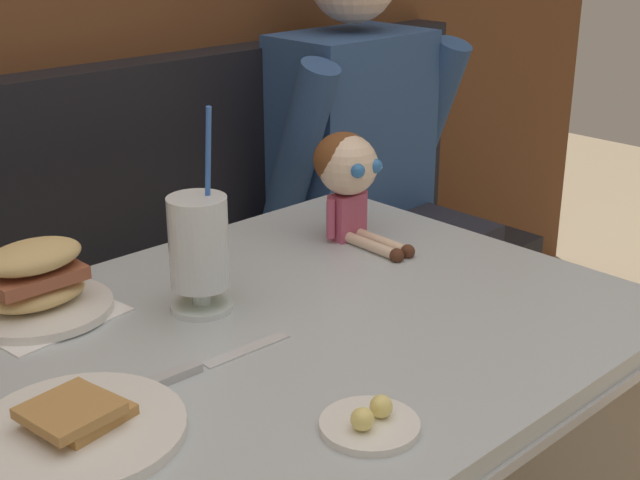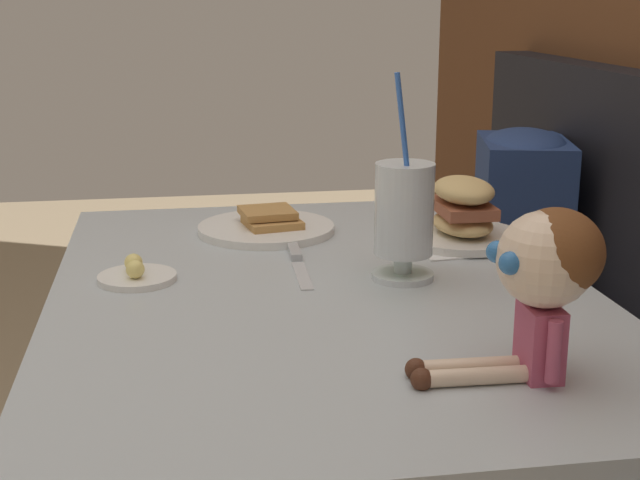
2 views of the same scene
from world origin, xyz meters
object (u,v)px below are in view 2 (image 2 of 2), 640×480
at_px(backpack, 519,210).
at_px(sandwich_plate, 463,216).
at_px(milkshake_glass, 404,216).
at_px(butter_saucer, 137,275).
at_px(toast_plate, 267,226).
at_px(butter_knife, 296,257).
at_px(seated_doll, 545,269).

bearing_deg(backpack, sandwich_plate, -31.03).
relative_size(milkshake_glass, butter_saucer, 2.63).
bearing_deg(butter_saucer, toast_plate, 138.27).
height_order(toast_plate, sandwich_plate, sandwich_plate).
bearing_deg(toast_plate, milkshake_glass, 29.77).
bearing_deg(milkshake_glass, backpack, 146.52).
bearing_deg(sandwich_plate, milkshake_glass, -39.67).
bearing_deg(butter_saucer, butter_knife, 105.09).
bearing_deg(seated_doll, milkshake_glass, -170.61).
xyz_separation_m(butter_knife, backpack, (-0.59, 0.62, -0.09)).
bearing_deg(seated_doll, backpack, 159.43).
relative_size(butter_saucer, seated_doll, 0.55).
distance_m(butter_saucer, butter_knife, 0.26).
xyz_separation_m(butter_saucer, backpack, (-0.66, 0.88, -0.09)).
xyz_separation_m(seated_doll, backpack, (-1.09, 0.41, -0.21)).
bearing_deg(backpack, milkshake_glass, -33.48).
distance_m(toast_plate, seated_doll, 0.74).
distance_m(butter_saucer, backpack, 1.10).
relative_size(butter_knife, backpack, 0.58).
distance_m(sandwich_plate, backpack, 0.63).
distance_m(milkshake_glass, seated_doll, 0.38).
bearing_deg(sandwich_plate, butter_knife, -78.07).
relative_size(toast_plate, sandwich_plate, 1.13).
bearing_deg(toast_plate, backpack, 122.01).
bearing_deg(milkshake_glass, sandwich_plate, 140.33).
distance_m(toast_plate, butter_knife, 0.19).
relative_size(sandwich_plate, backpack, 0.55).
relative_size(milkshake_glass, sandwich_plate, 1.42).
xyz_separation_m(toast_plate, backpack, (-0.41, 0.65, -0.09)).
xyz_separation_m(toast_plate, butter_saucer, (0.25, -0.23, -0.00)).
relative_size(milkshake_glass, backpack, 0.78).
xyz_separation_m(butter_saucer, butter_knife, (-0.07, 0.26, -0.00)).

